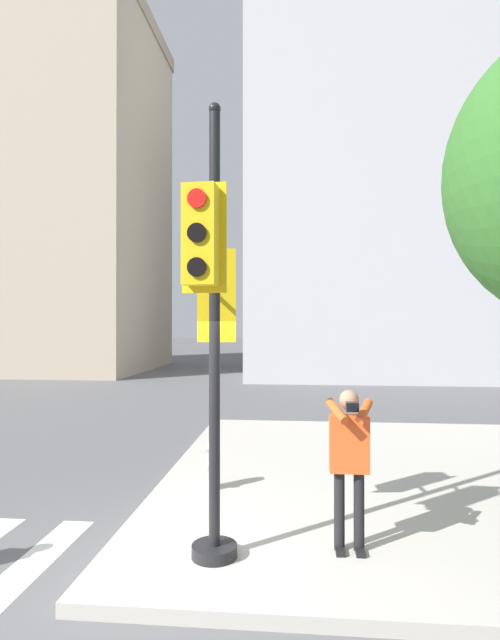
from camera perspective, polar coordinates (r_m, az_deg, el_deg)
ground_plane at (r=5.36m, az=-13.20°, el=-27.89°), size 160.00×160.00×0.00m
sidewalk_corner at (r=8.60m, az=19.35°, el=-16.64°), size 8.00×8.00×0.14m
traffic_signal_pole at (r=5.02m, az=-4.42°, el=1.05°), size 0.49×1.40×4.57m
person_photographer at (r=5.41m, az=11.27°, el=-14.81°), size 0.50×0.53×1.65m
fire_hydrant at (r=7.37m, az=-4.29°, el=-16.17°), size 0.21×0.27×0.68m
building_left at (r=29.82m, az=-21.67°, el=13.37°), size 10.97×9.91×19.10m
building_right at (r=27.13m, az=16.01°, el=17.05°), size 14.18×10.60×21.19m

